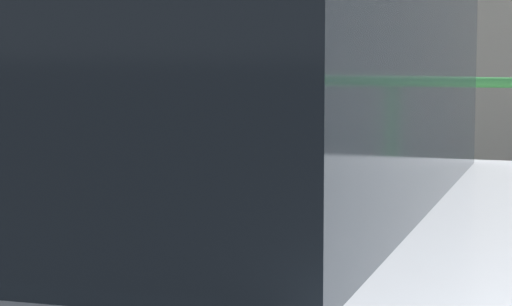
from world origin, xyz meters
name	(u,v)px	position (x,y,z in m)	size (l,w,h in m)	color
parking_meter	(175,130)	(-0.30, 0.34, 1.14)	(0.16, 0.17, 1.39)	slate
pedestrian_at_meter	(366,157)	(0.38, 0.43, 1.06)	(0.59, 0.49, 1.60)	black
background_railing	(376,131)	(0.00, 2.91, 0.93)	(24.06, 0.06, 1.10)	#2D7A38
backdrop_wall	(439,42)	(0.00, 6.25, 1.47)	(32.00, 0.50, 2.93)	gray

